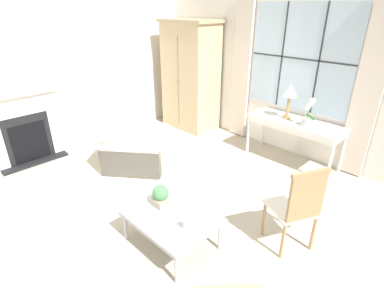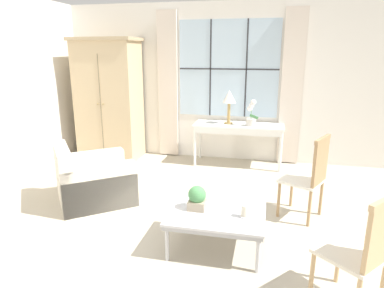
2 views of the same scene
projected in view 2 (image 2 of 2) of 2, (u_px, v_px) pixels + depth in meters
The scene contains 12 objects.
ground_plane at pixel (191, 240), 3.69m from camera, with size 14.00×14.00×0.00m, color #B2A893.
wall_back_windowed at pixel (228, 83), 6.16m from camera, with size 7.20×0.14×2.80m.
armoire at pixel (109, 99), 6.31m from camera, with size 1.17×0.74×2.20m.
console_table at pixel (239, 129), 5.97m from camera, with size 1.54×0.55×0.74m.
table_lamp at pixel (229, 99), 5.89m from camera, with size 0.23×0.23×0.58m.
potted_orchid at pixel (251, 115), 5.79m from camera, with size 0.21×0.16×0.45m.
armchair_upholstered at pixel (93, 181), 4.59m from camera, with size 1.25×1.24×0.80m.
side_chair_wooden at pixel (311, 173), 4.03m from camera, with size 0.59×0.59×1.03m.
accent_chair_wooden at pixel (365, 247), 2.55m from camera, with size 0.62×0.62×1.00m.
coffee_table at pixel (217, 216), 3.46m from camera, with size 0.96×0.74×0.40m.
potted_plant_small at pixel (197, 198), 3.49m from camera, with size 0.18×0.18×0.25m.
pillar_candle at pixel (245, 212), 3.33m from camera, with size 0.10×0.10×0.14m.
Camera 2 is at (0.73, -3.20, 1.98)m, focal length 32.00 mm.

